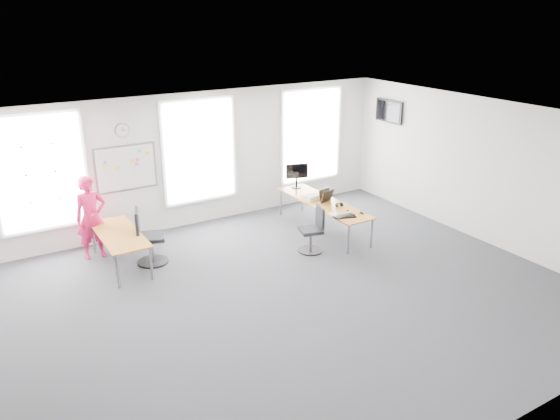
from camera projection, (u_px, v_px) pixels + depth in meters
floor at (280, 298)px, 9.38m from camera, size 10.00×10.00×0.00m
ceiling at (280, 126)px, 8.33m from camera, size 10.00×10.00×0.00m
wall_back at (186, 161)px, 12.06m from camera, size 10.00×0.00×10.00m
wall_front at (479, 337)px, 5.65m from camera, size 10.00×0.00×10.00m
wall_right at (486, 172)px, 11.28m from camera, size 0.00×10.00×10.00m
window_left at (41, 173)px, 10.51m from camera, size 1.60×0.06×2.20m
window_mid at (199, 151)px, 12.11m from camera, size 1.60×0.06×2.20m
window_right at (311, 135)px, 13.57m from camera, size 1.60×0.06×2.20m
desk_right at (323, 204)px, 12.04m from camera, size 0.73×2.73×0.66m
desk_left at (119, 236)px, 10.36m from camera, size 0.74×1.85×0.67m
chair_right at (313, 232)px, 11.07m from camera, size 0.53×0.52×0.95m
chair_left at (148, 240)px, 10.52m from camera, size 0.64×0.64×1.12m
person at (91, 218)px, 10.68m from camera, size 0.62×0.42×1.67m
whiteboard at (126, 168)px, 11.36m from camera, size 1.20×0.03×0.90m
wall_clock at (122, 130)px, 11.08m from camera, size 0.30×0.04×0.30m
tv at (389, 111)px, 13.38m from camera, size 0.06×0.90×0.55m
keyboard at (345, 216)px, 11.16m from camera, size 0.50×0.31×0.02m
mouse at (361, 213)px, 11.34m from camera, size 0.09×0.13×0.04m
lens_cap at (348, 210)px, 11.52m from camera, size 0.07×0.07×0.01m
headphones at (339, 205)px, 11.72m from camera, size 0.16×0.09×0.09m
laptop_sleeve at (326, 196)px, 11.98m from camera, size 0.36×0.28×0.29m
paper_stack at (311, 198)px, 12.14m from camera, size 0.36×0.29×0.11m
monitor at (297, 173)px, 12.85m from camera, size 0.52×0.22×0.59m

